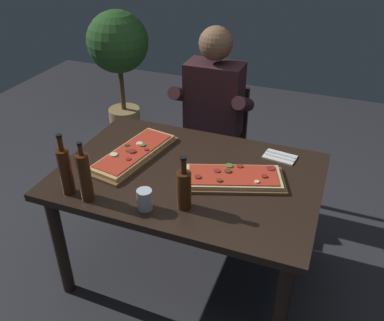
% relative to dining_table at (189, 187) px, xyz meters
% --- Properties ---
extents(ground_plane, '(6.40, 6.40, 0.00)m').
position_rel_dining_table_xyz_m(ground_plane, '(0.00, 0.00, -0.64)').
color(ground_plane, '#2D2D33').
extents(dining_table, '(1.40, 0.96, 0.74)m').
position_rel_dining_table_xyz_m(dining_table, '(0.00, 0.00, 0.00)').
color(dining_table, black).
rests_on(dining_table, ground_plane).
extents(pizza_rectangular_front, '(0.59, 0.41, 0.05)m').
position_rel_dining_table_xyz_m(pizza_rectangular_front, '(0.24, 0.01, 0.12)').
color(pizza_rectangular_front, brown).
rests_on(pizza_rectangular_front, dining_table).
extents(pizza_rectangular_left, '(0.33, 0.62, 0.05)m').
position_rel_dining_table_xyz_m(pizza_rectangular_left, '(-0.36, 0.05, 0.12)').
color(pizza_rectangular_left, brown).
rests_on(pizza_rectangular_left, dining_table).
extents(wine_bottle_dark, '(0.06, 0.06, 0.33)m').
position_rel_dining_table_xyz_m(wine_bottle_dark, '(-0.50, -0.38, 0.23)').
color(wine_bottle_dark, '#47230F').
rests_on(wine_bottle_dark, dining_table).
extents(oil_bottle_amber, '(0.06, 0.06, 0.32)m').
position_rel_dining_table_xyz_m(oil_bottle_amber, '(-0.38, -0.39, 0.23)').
color(oil_bottle_amber, '#47230F').
rests_on(oil_bottle_amber, dining_table).
extents(vinegar_bottle_green, '(0.07, 0.07, 0.28)m').
position_rel_dining_table_xyz_m(vinegar_bottle_green, '(0.09, -0.28, 0.20)').
color(vinegar_bottle_green, '#47230F').
rests_on(vinegar_bottle_green, dining_table).
extents(tumbler_near_camera, '(0.07, 0.07, 0.10)m').
position_rel_dining_table_xyz_m(tumbler_near_camera, '(-0.08, -0.36, 0.14)').
color(tumbler_near_camera, silver).
rests_on(tumbler_near_camera, dining_table).
extents(napkin_cutlery_set, '(0.19, 0.13, 0.01)m').
position_rel_dining_table_xyz_m(napkin_cutlery_set, '(0.43, 0.34, 0.10)').
color(napkin_cutlery_set, white).
rests_on(napkin_cutlery_set, dining_table).
extents(diner_chair, '(0.44, 0.44, 0.87)m').
position_rel_dining_table_xyz_m(diner_chair, '(-0.12, 0.86, -0.16)').
color(diner_chair, black).
rests_on(diner_chair, ground_plane).
extents(seated_diner, '(0.53, 0.41, 1.33)m').
position_rel_dining_table_xyz_m(seated_diner, '(-0.12, 0.74, 0.10)').
color(seated_diner, '#23232D').
rests_on(seated_diner, ground_plane).
extents(potted_plant_corner, '(0.55, 0.55, 1.21)m').
position_rel_dining_table_xyz_m(potted_plant_corner, '(-1.24, 1.44, 0.18)').
color(potted_plant_corner, tan).
rests_on(potted_plant_corner, ground_plane).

